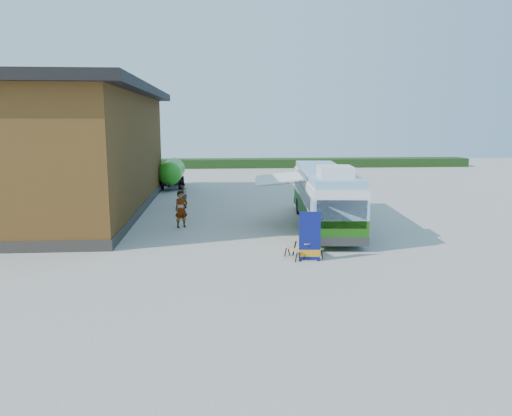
{
  "coord_description": "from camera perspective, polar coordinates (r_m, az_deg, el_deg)",
  "views": [
    {
      "loc": [
        -1.96,
        -20.91,
        5.46
      ],
      "look_at": [
        -0.18,
        2.16,
        1.4
      ],
      "focal_mm": 35.0,
      "sensor_mm": 36.0,
      "label": 1
    }
  ],
  "objects": [
    {
      "name": "awning",
      "position": [
        25.77,
        3.03,
        3.38
      ],
      "size": [
        2.79,
        4.13,
        0.5
      ],
      "rotation": [
        0.0,
        0.0,
        -0.08
      ],
      "color": "white",
      "rests_on": "ground"
    },
    {
      "name": "bus",
      "position": [
        26.31,
        7.82,
        1.53
      ],
      "size": [
        3.29,
        11.39,
        3.45
      ],
      "rotation": [
        0.0,
        0.0,
        -0.08
      ],
      "color": "#286911",
      "rests_on": "ground"
    },
    {
      "name": "person_a",
      "position": [
        25.99,
        -8.54,
        -0.14
      ],
      "size": [
        0.83,
        0.72,
        1.91
      ],
      "primitive_type": "imported",
      "rotation": [
        0.0,
        0.0,
        0.47
      ],
      "color": "#999999",
      "rests_on": "ground"
    },
    {
      "name": "barn",
      "position": [
        32.12,
        -19.94,
        6.02
      ],
      "size": [
        9.6,
        21.2,
        7.5
      ],
      "color": "brown",
      "rests_on": "ground"
    },
    {
      "name": "picnic_table",
      "position": [
        20.22,
        5.47,
        -4.22
      ],
      "size": [
        1.53,
        1.44,
        0.71
      ],
      "rotation": [
        0.0,
        0.0,
        0.33
      ],
      "color": "tan",
      "rests_on": "ground"
    },
    {
      "name": "banner",
      "position": [
        19.68,
        6.15,
        -3.77
      ],
      "size": [
        0.86,
        0.23,
        1.98
      ],
      "rotation": [
        0.0,
        0.0,
        -0.08
      ],
      "color": "navy",
      "rests_on": "ground"
    },
    {
      "name": "hedge",
      "position": [
        59.95,
        5.19,
        5.17
      ],
      "size": [
        40.0,
        3.0,
        1.0
      ],
      "primitive_type": "cube",
      "color": "#264419",
      "rests_on": "ground"
    },
    {
      "name": "ground",
      "position": [
        21.7,
        0.92,
        -4.62
      ],
      "size": [
        100.0,
        100.0,
        0.0
      ],
      "primitive_type": "plane",
      "color": "#BCB7AD",
      "rests_on": "ground"
    },
    {
      "name": "slurry_tanker",
      "position": [
        41.63,
        -9.57,
        4.12
      ],
      "size": [
        1.85,
        6.26,
        2.31
      ],
      "rotation": [
        0.0,
        0.0,
        -0.0
      ],
      "color": "#28981B",
      "rests_on": "ground"
    },
    {
      "name": "person_b",
      "position": [
        31.53,
        -8.48,
        1.46
      ],
      "size": [
        0.81,
        0.95,
        1.72
      ],
      "primitive_type": "imported",
      "rotation": [
        0.0,
        0.0,
        -1.77
      ],
      "color": "#999999",
      "rests_on": "ground"
    }
  ]
}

